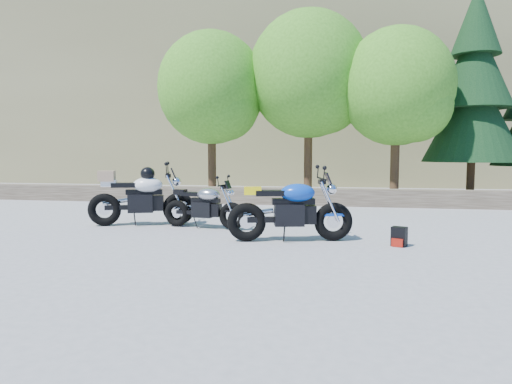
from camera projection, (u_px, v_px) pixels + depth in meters
ground at (236, 237)px, 8.44m from camera, size 90.00×90.00×0.00m
stone_wall at (276, 196)px, 13.80m from camera, size 22.00×0.55×0.50m
hillside at (356, 75)px, 34.70m from camera, size 80.00×30.00×15.00m
tree_decid_left at (214, 92)px, 15.56m from camera, size 3.67×3.67×5.62m
tree_decid_mid at (312, 79)px, 15.32m from camera, size 4.08×4.08×6.24m
tree_decid_right at (400, 91)px, 14.27m from camera, size 3.54×3.54×5.41m
conifer_near at (474, 88)px, 15.04m from camera, size 3.17×3.17×7.06m
silver_bike at (204, 207)px, 9.35m from camera, size 1.82×0.58×0.92m
white_bike at (141, 197)px, 9.74m from camera, size 2.19×0.96×1.25m
blue_bike at (291, 210)px, 7.97m from camera, size 2.19×0.80×1.11m
backpack at (399, 237)px, 7.55m from camera, size 0.29×0.27×0.32m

